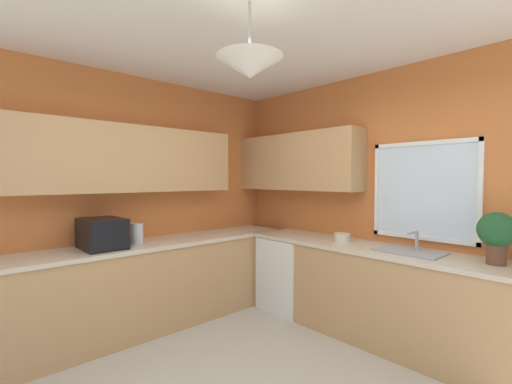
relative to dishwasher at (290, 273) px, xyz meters
The scene contains 9 objects.
room_shell 1.83m from the dishwasher, 77.89° to the right, with size 4.26×4.07×2.79m.
counter_run_left 1.76m from the dishwasher, 112.00° to the right, with size 0.65×3.68×0.92m.
counter_run_back 1.31m from the dishwasher, ahead, with size 3.35×0.65×0.92m.
dishwasher is the anchor object (origin of this frame).
microwave 2.19m from the dishwasher, 108.34° to the right, with size 0.48×0.36×0.29m, color black.
kettle 1.86m from the dishwasher, 111.21° to the right, with size 0.12×0.12×0.22m, color #B7B7BC.
sink_assembly 1.51m from the dishwasher, ahead, with size 0.58×0.40×0.19m.
potted_plant 2.22m from the dishwasher, ahead, with size 0.28×0.28×0.41m.
bowl 0.89m from the dishwasher, ahead, with size 0.17×0.17×0.09m, color beige.
Camera 1 is at (1.70, -1.50, 1.59)m, focal length 24.19 mm.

